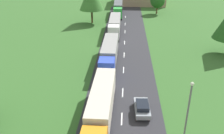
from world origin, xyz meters
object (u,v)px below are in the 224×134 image
truck_third (109,53)px  tree_ash (158,1)px  truck_fourth (115,25)px  car_fourth (142,107)px  truck_fifth (118,8)px  truck_second (101,106)px  lamppost_second (188,111)px

truck_third → tree_ash: 39.91m
truck_fourth → car_fourth: bearing=-81.2°
truck_fifth → car_fourth: size_ratio=3.08×
truck_second → truck_fifth: 51.28m
car_fourth → lamppost_second: 7.28m
truck_second → truck_third: size_ratio=1.05×
truck_fifth → lamppost_second: 55.22m
truck_second → car_fourth: bearing=21.1°
car_fourth → tree_ash: bearing=82.2°
truck_fifth → tree_ash: bearing=13.3°
truck_second → lamppost_second: bearing=-19.8°
tree_ash → truck_fourth: bearing=-120.6°
truck_second → truck_fourth: truck_second is taller
truck_fourth → lamppost_second: 37.99m
car_fourth → tree_ash: size_ratio=0.66×
truck_fourth → tree_ash: tree_ash is taller
tree_ash → truck_second: bearing=-102.6°
truck_fourth → truck_fifth: (0.19, 17.61, 0.06)m
truck_second → truck_fifth: bearing=89.8°
lamppost_second → tree_ash: lamppost_second is taller
lamppost_second → car_fourth: bearing=128.5°
truck_fourth → lamppost_second: bearing=-76.4°
truck_second → car_fourth: 5.38m
lamppost_second → truck_fifth: bearing=99.1°
truck_third → lamppost_second: 21.42m
truck_second → tree_ash: (12.05, 54.09, 1.78)m
truck_second → truck_third: 16.12m
truck_fifth → truck_third: bearing=-90.4°
truck_third → truck_fourth: size_ratio=0.99×
truck_fourth → tree_ash: 23.81m
truck_fourth → car_fourth: size_ratio=3.27×
truck_third → tree_ash: tree_ash is taller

